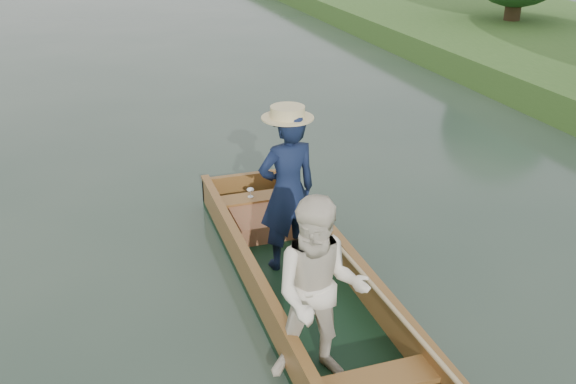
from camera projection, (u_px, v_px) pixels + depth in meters
name	position (u px, v px, depth m)	size (l,w,h in m)	color
ground	(307.00, 301.00, 6.47)	(120.00, 120.00, 0.00)	#283D30
punt	(302.00, 258.00, 6.08)	(1.34, 5.23, 1.84)	black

